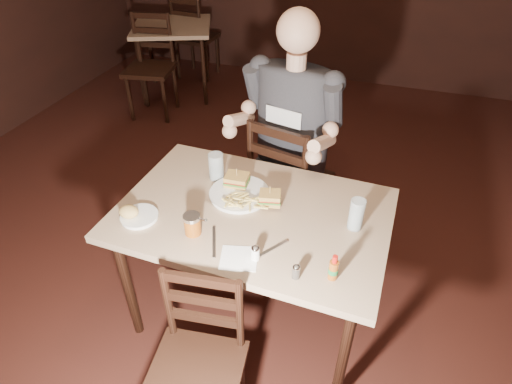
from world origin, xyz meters
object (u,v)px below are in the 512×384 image
(dinner_plate, at_px, (240,194))
(syrup_dispenser, at_px, (192,224))
(chair_near, at_px, (195,375))
(bg_table, at_px, (173,33))
(hot_sauce, at_px, (334,267))
(glass_left, at_px, (216,166))
(bg_chair_far, at_px, (196,37))
(main_table, at_px, (253,223))
(glass_right, at_px, (356,214))
(diner, at_px, (290,108))
(bg_chair_near, at_px, (149,69))
(chair_far, at_px, (290,181))
(side_plate, at_px, (140,217))

(dinner_plate, bearing_deg, syrup_dispenser, -107.78)
(chair_near, bearing_deg, bg_table, 111.08)
(hot_sauce, xyz_separation_m, syrup_dispenser, (-0.65, 0.07, -0.01))
(glass_left, bearing_deg, hot_sauce, -35.13)
(bg_chair_far, height_order, glass_left, bg_chair_far)
(main_table, xyz_separation_m, dinner_plate, (-0.10, 0.09, 0.08))
(glass_right, bearing_deg, diner, 128.23)
(hot_sauce, bearing_deg, diner, 114.81)
(bg_chair_near, height_order, diner, diner)
(chair_near, xyz_separation_m, bg_chair_far, (-1.78, 3.87, 0.06))
(main_table, xyz_separation_m, chair_far, (0.02, 0.70, -0.22))
(hot_sauce, relative_size, side_plate, 0.72)
(diner, xyz_separation_m, syrup_dispenser, (-0.21, -0.87, -0.20))
(bg_chair_near, relative_size, dinner_plate, 3.29)
(main_table, bearing_deg, glass_left, 143.17)
(hot_sauce, bearing_deg, bg_table, 127.38)
(dinner_plate, relative_size, syrup_dispenser, 2.90)
(side_plate, bearing_deg, hot_sauce, -4.83)
(bg_table, distance_m, bg_chair_near, 0.58)
(glass_right, height_order, hot_sauce, glass_right)
(diner, relative_size, syrup_dispenser, 10.26)
(chair_near, distance_m, glass_left, 1.01)
(chair_far, distance_m, side_plate, 1.09)
(dinner_plate, distance_m, side_plate, 0.50)
(glass_left, bearing_deg, chair_near, -74.28)
(hot_sauce, bearing_deg, chair_far, 113.07)
(chair_near, distance_m, syrup_dispenser, 0.63)
(main_table, relative_size, diner, 1.26)
(main_table, xyz_separation_m, bg_chair_near, (-1.81, 2.09, -0.21))
(glass_right, height_order, syrup_dispenser, glass_right)
(glass_left, relative_size, syrup_dispenser, 1.42)
(bg_chair_near, relative_size, hot_sauce, 7.88)
(main_table, height_order, side_plate, side_plate)
(dinner_plate, relative_size, hot_sauce, 2.39)
(hot_sauce, bearing_deg, bg_chair_near, 133.22)
(chair_near, bearing_deg, chair_far, 81.15)
(hot_sauce, bearing_deg, side_plate, 175.17)
(glass_right, distance_m, syrup_dispenser, 0.74)
(glass_left, bearing_deg, bg_table, 122.16)
(side_plate, bearing_deg, glass_right, 14.87)
(bg_table, distance_m, glass_right, 3.47)
(bg_chair_far, xyz_separation_m, dinner_plate, (1.70, -3.10, 0.30))
(chair_near, relative_size, side_plate, 4.82)
(chair_near, bearing_deg, bg_chair_far, 107.58)
(main_table, relative_size, syrup_dispenser, 12.94)
(dinner_plate, distance_m, syrup_dispenser, 0.34)
(bg_table, height_order, dinner_plate, dinner_plate)
(dinner_plate, relative_size, glass_right, 1.92)
(bg_table, xyz_separation_m, syrup_dispenser, (1.60, -2.88, 0.14))
(syrup_dispenser, bearing_deg, chair_far, 78.37)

